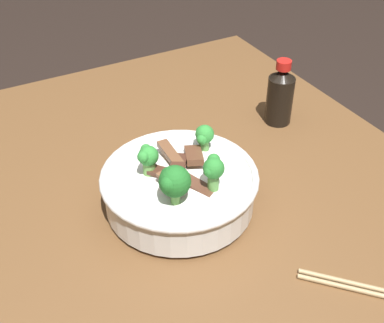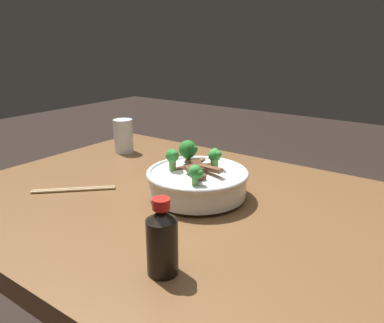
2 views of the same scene
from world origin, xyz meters
name	(u,v)px [view 1 (image 1 of 2)]	position (x,y,z in m)	size (l,w,h in m)	color
dining_table	(205,264)	(0.00, 0.00, 0.63)	(1.15, 0.85, 0.77)	brown
rice_bowl	(180,185)	(0.03, 0.04, 0.82)	(0.25, 0.25, 0.13)	white
chopsticks_pair	(376,292)	(-0.26, -0.12, 0.77)	(0.17, 0.16, 0.01)	tan
soy_sauce_bottle	(280,95)	(0.16, -0.26, 0.83)	(0.05, 0.05, 0.14)	black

